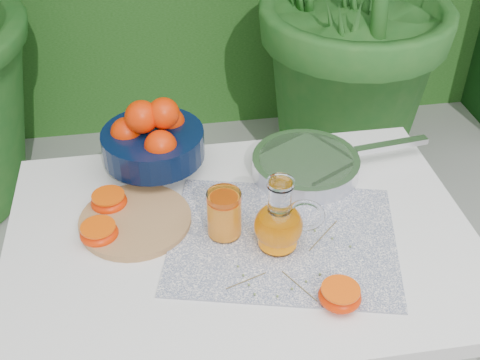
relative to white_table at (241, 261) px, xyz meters
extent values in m
cube|color=white|center=(0.00, 0.00, 0.06)|extent=(1.00, 0.70, 0.04)
cylinder|color=white|center=(-0.45, 0.30, -0.31)|extent=(0.04, 0.04, 0.71)
cylinder|color=white|center=(0.45, 0.30, -0.31)|extent=(0.04, 0.04, 0.71)
cube|color=#0D204D|center=(0.08, -0.03, 0.08)|extent=(0.55, 0.47, 0.00)
cylinder|color=#AC7B4D|center=(-0.22, 0.07, 0.09)|extent=(0.28, 0.28, 0.02)
cylinder|color=black|center=(-0.17, 0.27, 0.10)|extent=(0.11, 0.11, 0.04)
cylinder|color=black|center=(-0.17, 0.27, 0.15)|extent=(0.30, 0.30, 0.07)
sphere|color=red|center=(-0.23, 0.28, 0.18)|extent=(0.09, 0.09, 0.08)
sphere|color=red|center=(-0.13, 0.31, 0.18)|extent=(0.09, 0.09, 0.08)
sphere|color=red|center=(-0.15, 0.21, 0.18)|extent=(0.09, 0.09, 0.08)
sphere|color=red|center=(-0.19, 0.33, 0.18)|extent=(0.09, 0.09, 0.08)
sphere|color=red|center=(-0.19, 0.26, 0.23)|extent=(0.10, 0.10, 0.08)
sphere|color=red|center=(-0.14, 0.26, 0.24)|extent=(0.09, 0.09, 0.07)
cylinder|color=white|center=(0.07, -0.05, 0.09)|extent=(0.10, 0.10, 0.01)
ellipsoid|color=white|center=(0.07, -0.05, 0.14)|extent=(0.12, 0.12, 0.10)
cylinder|color=white|center=(0.07, -0.05, 0.21)|extent=(0.06, 0.06, 0.07)
cylinder|color=white|center=(0.07, -0.05, 0.25)|extent=(0.07, 0.07, 0.01)
torus|color=white|center=(0.12, -0.06, 0.17)|extent=(0.08, 0.03, 0.08)
cylinder|color=orange|center=(0.07, -0.05, 0.13)|extent=(0.10, 0.10, 0.07)
cylinder|color=white|center=(-0.04, 0.00, 0.14)|extent=(0.09, 0.09, 0.11)
cylinder|color=orange|center=(-0.04, 0.00, 0.13)|extent=(0.08, 0.08, 0.09)
cylinder|color=#EC5F07|center=(-0.04, 0.00, 0.18)|extent=(0.07, 0.07, 0.00)
cylinder|color=silver|center=(0.19, 0.19, 0.11)|extent=(0.29, 0.29, 0.05)
cylinder|color=silver|center=(0.19, 0.19, 0.12)|extent=(0.25, 0.25, 0.01)
cube|color=silver|center=(0.41, 0.21, 0.12)|extent=(0.19, 0.05, 0.02)
ellipsoid|color=red|center=(-0.30, 0.03, 0.10)|extent=(0.11, 0.11, 0.04)
cylinder|color=#EC5F07|center=(-0.30, 0.03, 0.12)|extent=(0.10, 0.10, 0.00)
ellipsoid|color=red|center=(-0.28, 0.13, 0.10)|extent=(0.11, 0.11, 0.04)
cylinder|color=#EC5F07|center=(-0.28, 0.13, 0.12)|extent=(0.10, 0.10, 0.00)
ellipsoid|color=red|center=(0.15, -0.22, 0.10)|extent=(0.11, 0.11, 0.04)
cylinder|color=#EC5F07|center=(0.15, -0.22, 0.12)|extent=(0.10, 0.10, 0.00)
cylinder|color=brown|center=(0.09, -0.17, 0.09)|extent=(0.05, 0.09, 0.00)
sphere|color=olive|center=(0.04, -0.19, 0.09)|extent=(0.01, 0.01, 0.00)
sphere|color=olive|center=(0.07, -0.18, 0.09)|extent=(0.01, 0.01, 0.00)
sphere|color=olive|center=(0.10, -0.16, 0.09)|extent=(0.01, 0.01, 0.00)
sphere|color=olive|center=(0.13, -0.15, 0.09)|extent=(0.01, 0.01, 0.00)
cylinder|color=brown|center=(0.17, -0.04, 0.09)|extent=(0.08, 0.08, 0.00)
sphere|color=olive|center=(0.13, 0.01, 0.09)|extent=(0.01, 0.01, 0.00)
sphere|color=olive|center=(0.16, -0.02, 0.09)|extent=(0.01, 0.01, 0.00)
sphere|color=olive|center=(0.19, -0.05, 0.09)|extent=(0.01, 0.01, 0.00)
sphere|color=olive|center=(0.22, -0.08, 0.09)|extent=(0.01, 0.01, 0.00)
cylinder|color=brown|center=(-0.01, -0.14, 0.09)|extent=(0.08, 0.03, 0.00)
sphere|color=olive|center=(0.00, -0.18, 0.09)|extent=(0.01, 0.01, 0.00)
sphere|color=olive|center=(-0.01, -0.15, 0.09)|extent=(0.01, 0.01, 0.00)
sphere|color=olive|center=(-0.02, -0.13, 0.09)|extent=(0.01, 0.01, 0.00)
sphere|color=olive|center=(-0.02, -0.10, 0.09)|extent=(0.01, 0.01, 0.00)
camera|label=1|loc=(-0.15, -0.94, 0.96)|focal=45.00mm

